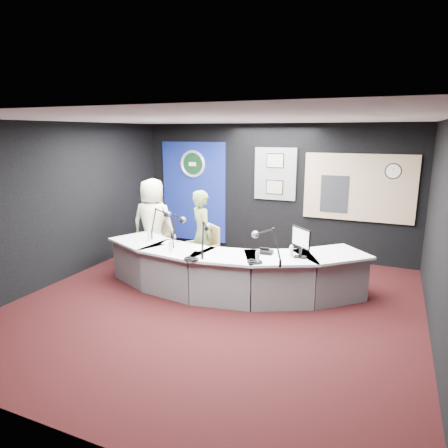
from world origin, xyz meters
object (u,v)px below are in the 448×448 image
at_px(armchair_left, 154,242).
at_px(person_woman, 202,235).
at_px(armchair_right, 202,252).
at_px(person_man, 153,223).
at_px(broadcast_desk, 226,270).

xyz_separation_m(armchair_left, person_woman, (1.16, -0.17, 0.32)).
bearing_deg(person_woman, armchair_right, -0.00).
relative_size(armchair_right, person_man, 0.54).
bearing_deg(person_man, armchair_left, 180.00).
distance_m(broadcast_desk, person_man, 2.00).
distance_m(person_man, person_woman, 1.17).
distance_m(broadcast_desk, armchair_left, 1.94).
xyz_separation_m(person_man, person_woman, (1.16, -0.17, -0.07)).
height_order(broadcast_desk, person_woman, person_woman).
height_order(armchair_right, person_man, person_man).
height_order(person_man, person_woman, person_man).
distance_m(armchair_left, person_woman, 1.21).
distance_m(broadcast_desk, person_woman, 0.93).
xyz_separation_m(armchair_right, person_woman, (0.00, 0.00, 0.34)).
bearing_deg(armchair_right, person_man, -149.08).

